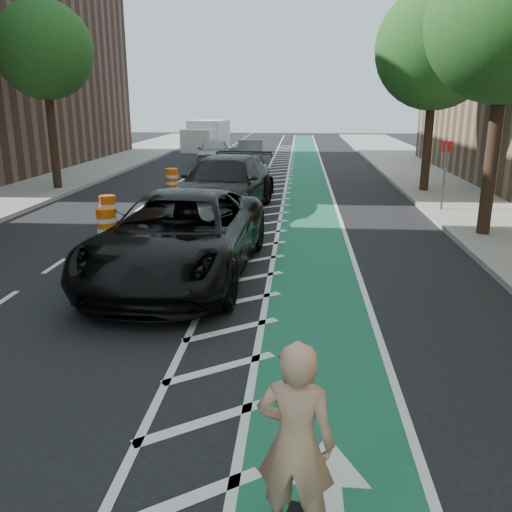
# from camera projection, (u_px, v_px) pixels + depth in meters

# --- Properties ---
(ground) EXTENTS (120.00, 120.00, 0.00)m
(ground) POSITION_uv_depth(u_px,v_px,m) (121.00, 365.00, 8.13)
(ground) COLOR black
(ground) RESTS_ON ground
(bike_lane) EXTENTS (2.00, 90.00, 0.01)m
(bike_lane) POSITION_uv_depth(u_px,v_px,m) (310.00, 223.00, 17.48)
(bike_lane) COLOR #1C6243
(bike_lane) RESTS_ON ground
(buffer_strip) EXTENTS (1.40, 90.00, 0.01)m
(buffer_strip) POSITION_uv_depth(u_px,v_px,m) (264.00, 222.00, 17.59)
(buffer_strip) COLOR silver
(buffer_strip) RESTS_ON ground
(curb_right) EXTENTS (0.12, 90.00, 0.16)m
(curb_right) POSITION_uv_depth(u_px,v_px,m) (439.00, 223.00, 17.15)
(curb_right) COLOR gray
(curb_right) RESTS_ON ground
(curb_left) EXTENTS (0.12, 90.00, 0.16)m
(curb_left) POSITION_uv_depth(u_px,v_px,m) (11.00, 216.00, 18.23)
(curb_left) COLOR gray
(curb_left) RESTS_ON ground
(tree_r_d) EXTENTS (4.20, 4.20, 7.90)m
(tree_r_d) POSITION_uv_depth(u_px,v_px,m) (437.00, 49.00, 21.25)
(tree_r_d) COLOR #382619
(tree_r_d) RESTS_ON ground
(tree_l_d) EXTENTS (4.20, 4.20, 7.90)m
(tree_l_d) POSITION_uv_depth(u_px,v_px,m) (48.00, 51.00, 22.46)
(tree_l_d) COLOR #382619
(tree_l_d) RESTS_ON ground
(sign_post) EXTENTS (0.35, 0.08, 2.47)m
(sign_post) POSITION_uv_depth(u_px,v_px,m) (444.00, 175.00, 18.67)
(sign_post) COLOR #4C4C4C
(sign_post) RESTS_ON ground
(skateboarder) EXTENTS (0.76, 0.57, 1.87)m
(skateboarder) POSITION_uv_depth(u_px,v_px,m) (296.00, 443.00, 4.56)
(skateboarder) COLOR tan
(skateboarder) RESTS_ON skateboard
(suv_near) EXTENTS (3.46, 6.89, 1.87)m
(suv_near) POSITION_uv_depth(u_px,v_px,m) (180.00, 236.00, 11.99)
(suv_near) COLOR black
(suv_near) RESTS_ON ground
(suv_far) EXTENTS (3.54, 6.94, 1.93)m
(suv_far) POSITION_uv_depth(u_px,v_px,m) (225.00, 185.00, 18.98)
(suv_far) COLOR black
(suv_far) RESTS_ON ground
(car_silver) EXTENTS (2.26, 4.75, 1.57)m
(car_silver) POSITION_uv_depth(u_px,v_px,m) (214.00, 151.00, 33.47)
(car_silver) COLOR #9C9BA0
(car_silver) RESTS_ON ground
(car_grey) EXTENTS (1.81, 4.39, 1.41)m
(car_grey) POSITION_uv_depth(u_px,v_px,m) (251.00, 152.00, 33.88)
(car_grey) COLOR #505155
(car_grey) RESTS_ON ground
(box_truck) EXTENTS (3.14, 5.74, 2.28)m
(box_truck) POSITION_uv_depth(u_px,v_px,m) (206.00, 137.00, 42.70)
(box_truck) COLOR white
(box_truck) RESTS_ON ground
(barrel_a) EXTENTS (0.68, 0.68, 0.93)m
(barrel_a) POSITION_uv_depth(u_px,v_px,m) (107.00, 225.00, 15.22)
(barrel_a) COLOR orange
(barrel_a) RESTS_ON ground
(barrel_b) EXTENTS (0.66, 0.66, 0.89)m
(barrel_b) POSITION_uv_depth(u_px,v_px,m) (108.00, 210.00, 17.38)
(barrel_b) COLOR #E75D0C
(barrel_b) RESTS_ON ground
(barrel_c) EXTENTS (0.69, 0.69, 0.94)m
(barrel_c) POSITION_uv_depth(u_px,v_px,m) (172.00, 180.00, 23.88)
(barrel_c) COLOR #FC620D
(barrel_c) RESTS_ON ground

